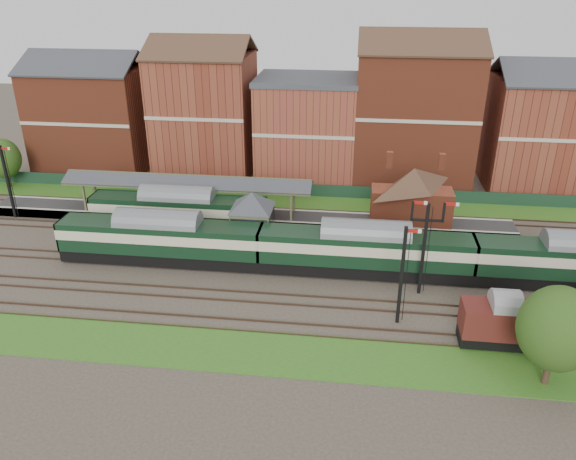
# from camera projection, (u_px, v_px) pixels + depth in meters

# --- Properties ---
(ground) EXTENTS (160.00, 160.00, 0.00)m
(ground) POSITION_uv_depth(u_px,v_px,m) (280.00, 269.00, 50.19)
(ground) COLOR #473D33
(ground) RESTS_ON ground
(grass_back) EXTENTS (90.00, 4.50, 0.06)m
(grass_back) POSITION_uv_depth(u_px,v_px,m) (299.00, 202.00, 64.55)
(grass_back) COLOR #2D6619
(grass_back) RESTS_ON ground
(grass_front) EXTENTS (90.00, 5.00, 0.06)m
(grass_front) POSITION_uv_depth(u_px,v_px,m) (257.00, 352.00, 39.40)
(grass_front) COLOR #2D6619
(grass_front) RESTS_ON ground
(fence) EXTENTS (90.00, 0.12, 1.50)m
(fence) POSITION_uv_depth(u_px,v_px,m) (301.00, 190.00, 66.04)
(fence) COLOR #193823
(fence) RESTS_ON ground
(platform) EXTENTS (55.00, 3.40, 1.00)m
(platform) POSITION_uv_depth(u_px,v_px,m) (246.00, 218.00, 59.29)
(platform) COLOR #2D2D2D
(platform) RESTS_ON ground
(signal_box) EXTENTS (5.40, 5.40, 6.00)m
(signal_box) POSITION_uv_depth(u_px,v_px,m) (252.00, 221.00, 52.09)
(signal_box) COLOR #5A6548
(signal_box) RESTS_ON ground
(brick_hut) EXTENTS (3.20, 2.64, 2.94)m
(brick_hut) POSITION_uv_depth(u_px,v_px,m) (338.00, 244.00, 52.04)
(brick_hut) COLOR maroon
(brick_hut) RESTS_ON ground
(station_building) EXTENTS (8.10, 8.10, 5.90)m
(station_building) POSITION_uv_depth(u_px,v_px,m) (412.00, 195.00, 55.93)
(station_building) COLOR #994126
(station_building) RESTS_ON platform
(canopy) EXTENTS (26.00, 3.89, 4.08)m
(canopy) POSITION_uv_depth(u_px,v_px,m) (188.00, 179.00, 58.23)
(canopy) COLOR brown
(canopy) RESTS_ON platform
(semaphore_bracket) EXTENTS (3.60, 0.25, 8.18)m
(semaphore_bracket) POSITION_uv_depth(u_px,v_px,m) (425.00, 243.00, 44.63)
(semaphore_bracket) COLOR black
(semaphore_bracket) RESTS_ON ground
(semaphore_platform_end) EXTENTS (1.23, 0.25, 8.00)m
(semaphore_platform_end) POSITION_uv_depth(u_px,v_px,m) (8.00, 181.00, 58.95)
(semaphore_platform_end) COLOR black
(semaphore_platform_end) RESTS_ON ground
(semaphore_siding) EXTENTS (1.23, 0.25, 8.00)m
(semaphore_siding) POSITION_uv_depth(u_px,v_px,m) (402.00, 274.00, 41.01)
(semaphore_siding) COLOR black
(semaphore_siding) RESTS_ON ground
(town_backdrop) EXTENTS (69.00, 10.00, 16.00)m
(town_backdrop) POSITION_uv_depth(u_px,v_px,m) (305.00, 123.00, 69.69)
(town_backdrop) COLOR #994126
(town_backdrop) RESTS_ON ground
(dmu_train) EXTENTS (54.88, 2.88, 4.22)m
(dmu_train) POSITION_uv_depth(u_px,v_px,m) (365.00, 250.00, 48.31)
(dmu_train) COLOR black
(dmu_train) RESTS_ON ground
(platform_railcar) EXTENTS (17.68, 2.79, 4.07)m
(platform_railcar) POSITION_uv_depth(u_px,v_px,m) (178.00, 211.00, 56.26)
(platform_railcar) COLOR black
(platform_railcar) RESTS_ON ground
(goods_van_a) EXTENTS (5.61, 2.43, 3.40)m
(goods_van_a) POSITION_uv_depth(u_px,v_px,m) (502.00, 322.00, 39.38)
(goods_van_a) COLOR black
(goods_van_a) RESTS_ON ground
(tree_far) EXTENTS (4.85, 4.85, 7.08)m
(tree_far) POSITION_uv_depth(u_px,v_px,m) (557.00, 329.00, 34.63)
(tree_far) COLOR #382619
(tree_far) RESTS_ON ground
(tree_back) EXTENTS (4.17, 4.17, 6.10)m
(tree_back) POSITION_uv_depth(u_px,v_px,m) (3.00, 159.00, 67.36)
(tree_back) COLOR #382619
(tree_back) RESTS_ON ground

